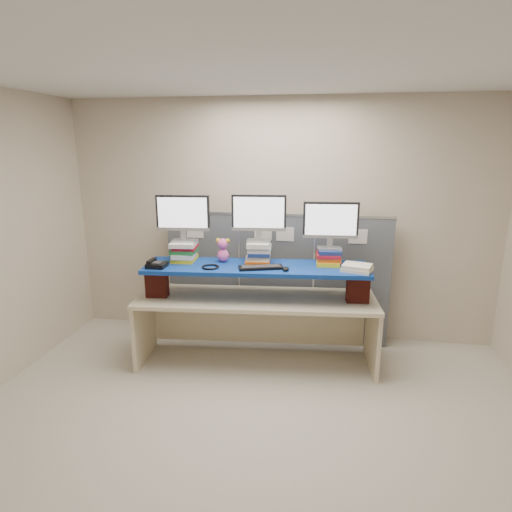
% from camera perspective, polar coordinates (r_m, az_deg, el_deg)
% --- Properties ---
extents(room, '(5.00, 4.00, 2.80)m').
position_cam_1_polar(room, '(3.12, -1.07, -1.72)').
color(room, beige).
rests_on(room, ground).
extents(cubicle_partition, '(2.60, 0.06, 1.53)m').
position_cam_1_polar(cubicle_partition, '(4.99, 2.68, -2.92)').
color(cubicle_partition, '#4B5159').
rests_on(cubicle_partition, ground).
extents(desk, '(2.51, 0.93, 0.75)m').
position_cam_1_polar(desk, '(4.48, 0.00, -7.32)').
color(desk, beige).
rests_on(desk, ground).
extents(brick_pier_left, '(0.23, 0.14, 0.30)m').
position_cam_1_polar(brick_pier_left, '(4.53, -13.07, -3.47)').
color(brick_pier_left, maroon).
rests_on(brick_pier_left, desk).
extents(brick_pier_right, '(0.23, 0.14, 0.30)m').
position_cam_1_polar(brick_pier_right, '(4.38, 13.43, -4.11)').
color(brick_pier_right, maroon).
rests_on(brick_pier_right, desk).
extents(blue_board, '(2.29, 0.76, 0.04)m').
position_cam_1_polar(blue_board, '(4.33, 0.00, -1.54)').
color(blue_board, navy).
rests_on(blue_board, brick_pier_left).
extents(book_stack_left, '(0.28, 0.33, 0.21)m').
position_cam_1_polar(book_stack_left, '(4.53, -9.51, 0.67)').
color(book_stack_left, yellow).
rests_on(book_stack_left, blue_board).
extents(book_stack_center, '(0.28, 0.33, 0.22)m').
position_cam_1_polar(book_stack_center, '(4.41, 0.38, 0.52)').
color(book_stack_center, orange).
rests_on(book_stack_center, blue_board).
extents(book_stack_right, '(0.26, 0.31, 0.16)m').
position_cam_1_polar(book_stack_right, '(4.42, 9.62, -0.07)').
color(book_stack_right, yellow).
rests_on(book_stack_right, blue_board).
extents(monitor_left, '(0.55, 0.17, 0.48)m').
position_cam_1_polar(monitor_left, '(4.45, -9.72, 5.35)').
color(monitor_left, '#9D9EA2').
rests_on(monitor_left, book_stack_left).
extents(monitor_center, '(0.55, 0.17, 0.48)m').
position_cam_1_polar(monitor_center, '(4.33, 0.38, 5.44)').
color(monitor_center, '#9D9EA2').
rests_on(monitor_center, book_stack_center).
extents(monitor_right, '(0.55, 0.17, 0.48)m').
position_cam_1_polar(monitor_right, '(4.35, 9.92, 4.40)').
color(monitor_right, '#9D9EA2').
rests_on(monitor_right, book_stack_right).
extents(keyboard, '(0.46, 0.27, 0.03)m').
position_cam_1_polar(keyboard, '(4.22, 0.65, -1.52)').
color(keyboard, black).
rests_on(keyboard, blue_board).
extents(mouse, '(0.08, 0.12, 0.04)m').
position_cam_1_polar(mouse, '(4.16, 3.99, -1.71)').
color(mouse, black).
rests_on(mouse, blue_board).
extents(desk_phone, '(0.19, 0.17, 0.08)m').
position_cam_1_polar(desk_phone, '(4.37, -13.17, -1.10)').
color(desk_phone, black).
rests_on(desk_phone, blue_board).
extents(headset, '(0.21, 0.21, 0.02)m').
position_cam_1_polar(headset, '(4.27, -6.11, -1.46)').
color(headset, black).
rests_on(headset, blue_board).
extents(plush_toy, '(0.15, 0.11, 0.25)m').
position_cam_1_polar(plush_toy, '(4.44, -4.43, 0.82)').
color(plush_toy, pink).
rests_on(plush_toy, blue_board).
extents(binder_stack, '(0.32, 0.29, 0.07)m').
position_cam_1_polar(binder_stack, '(4.25, 13.33, -1.54)').
color(binder_stack, silver).
rests_on(binder_stack, blue_board).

